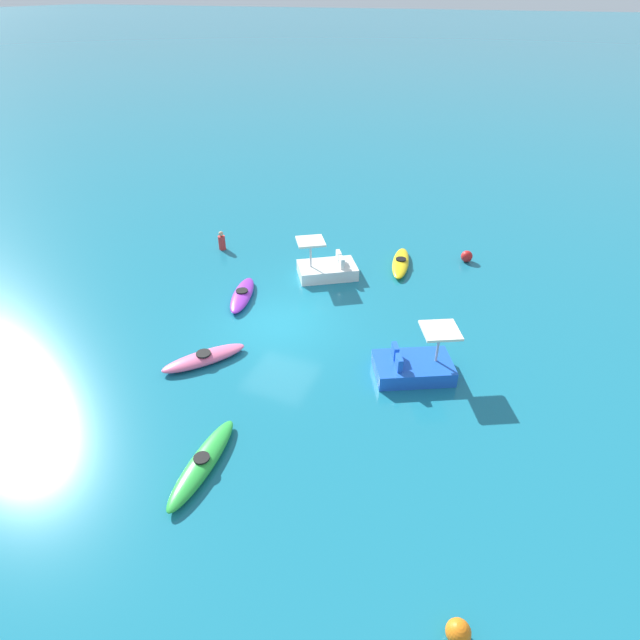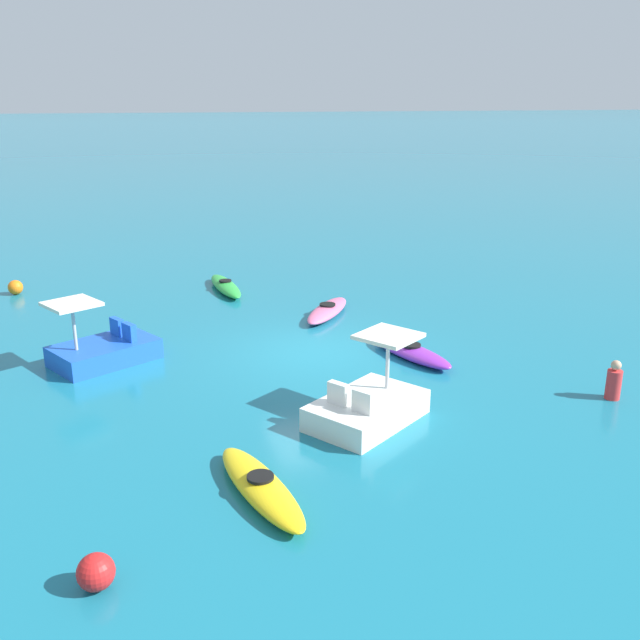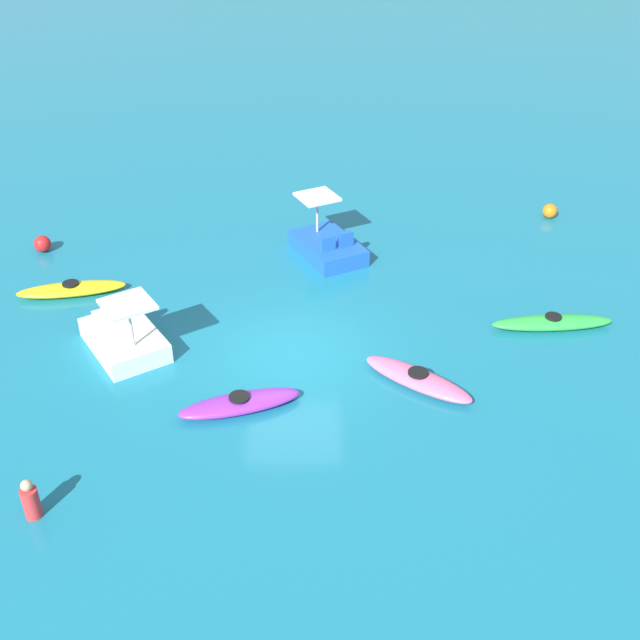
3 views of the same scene
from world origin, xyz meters
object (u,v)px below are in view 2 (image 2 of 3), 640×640
Objects in this scene: kayak_yellow at (261,487)px; kayak_pink at (327,310)px; kayak_green at (226,286)px; person_near_shore at (614,382)px; kayak_purple at (411,352)px; buoy_red at (96,572)px; pedal_boat_white at (367,406)px; buoy_orange at (15,287)px; pedal_boat_blue at (103,349)px.

kayak_pink is at bearing -24.31° from kayak_yellow.
person_near_shore is (-11.32, -6.44, 0.22)m from kayak_green.
buoy_red reaches higher than kayak_purple.
kayak_green is at bearing 5.09° from pedal_boat_white.
buoy_orange reaches higher than kayak_yellow.
buoy_red is at bearing 163.44° from kayak_green.
pedal_boat_white reaches higher than person_near_shore.
pedal_boat_white reaches higher than kayak_purple.
pedal_boat_blue reaches higher than buoy_orange.
kayak_purple is (-7.75, -3.31, 0.00)m from kayak_green.
kayak_purple is 10.10m from buoy_red.
kayak_green and kayak_purple have the same top height.
kayak_purple is 13.73m from buoy_orange.
kayak_green is 6.64× the size of buoy_orange.
pedal_boat_blue is (5.03, 5.00, 0.00)m from pedal_boat_white.
kayak_purple is 4.76m from person_near_shore.
buoy_red is at bearing 178.35° from pedal_boat_blue.
kayak_pink is 8.60m from person_near_shore.
kayak_purple is 5.54× the size of buoy_red.
kayak_green is at bearing 32.95° from kayak_pink.
kayak_yellow is 7.46m from pedal_boat_blue.
buoy_orange is at bearing 46.92° from kayak_purple.
kayak_pink and kayak_purple have the same top height.
kayak_yellow is 1.07× the size of pedal_boat_white.
kayak_purple is 3.84m from pedal_boat_white.
kayak_yellow is 1.07× the size of kayak_purple.
kayak_green is 15.04m from buoy_red.
pedal_boat_blue is at bearing 44.78° from pedal_boat_white.
pedal_boat_white is at bearing -52.35° from kayak_yellow.
kayak_pink is 10.58m from buoy_orange.
pedal_boat_blue is (-2.02, 6.45, 0.17)m from kayak_pink.
buoy_red is at bearing -171.38° from buoy_orange.
buoy_red reaches higher than buoy_orange.
kayak_green is at bearing 29.62° from person_near_shore.
buoy_red is at bearing 124.68° from pedal_boat_white.
kayak_yellow is at bearing -160.87° from buoy_orange.
person_near_shore is at bearing -152.09° from kayak_pink.
kayak_yellow is 3.37m from pedal_boat_white.
pedal_boat_blue is 5.53× the size of buoy_red.
kayak_yellow and kayak_pink have the same top height.
kayak_purple is 1.00× the size of pedal_boat_white.
kayak_yellow is at bearing 172.44° from kayak_green.
pedal_boat_blue reaches higher than kayak_pink.
kayak_yellow is 12.95m from kayak_green.
buoy_orange is at bearing 76.39° from kayak_green.
person_near_shore reaches higher than buoy_orange.
pedal_boat_white and pedal_boat_blue have the same top height.
buoy_red reaches higher than kayak_yellow.
person_near_shore is (3.09, -10.72, 0.13)m from buoy_red.
kayak_pink is 3.05× the size of person_near_shore.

